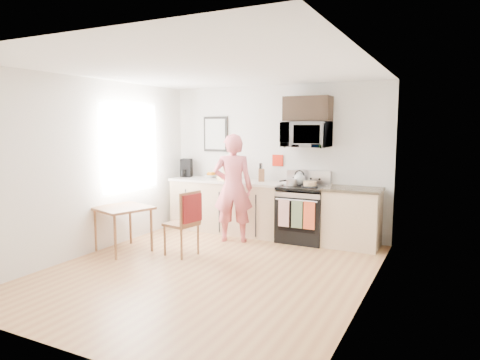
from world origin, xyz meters
The scene contains 28 objects.
floor centered at (0.00, 0.00, 0.00)m, with size 4.60×4.60×0.00m, color #AA6D41.
back_wall centered at (0.00, 2.30, 1.30)m, with size 4.00×0.04×2.60m, color silver.
front_wall centered at (0.00, -2.30, 1.30)m, with size 4.00×0.04×2.60m, color silver.
left_wall centered at (-2.00, 0.00, 1.30)m, with size 0.04×4.60×2.60m, color silver.
right_wall centered at (2.00, 0.00, 1.30)m, with size 0.04×4.60×2.60m, color silver.
ceiling centered at (0.00, 0.00, 2.60)m, with size 4.00×4.60×0.04m, color white.
window centered at (-1.96, 0.80, 1.55)m, with size 0.06×1.40×1.50m.
cabinet_left centered at (-0.80, 2.00, 0.45)m, with size 2.10×0.60×0.90m, color tan.
countertop_left centered at (-0.80, 2.00, 0.92)m, with size 2.14×0.64×0.04m, color #F2E2D0.
cabinet_right centered at (1.43, 2.00, 0.45)m, with size 0.84×0.60×0.90m, color tan.
countertop_right centered at (1.43, 2.00, 0.92)m, with size 0.88×0.64×0.04m, color black.
range centered at (0.63, 1.98, 0.44)m, with size 0.76×0.70×1.16m.
microwave centered at (0.63, 2.08, 1.76)m, with size 0.76×0.51×0.42m, color silver.
upper_cabinet centered at (0.63, 2.12, 2.18)m, with size 0.76×0.35×0.40m, color black.
wall_art centered at (-1.20, 2.28, 1.75)m, with size 0.50×0.04×0.65m.
wall_trivet centered at (0.05, 2.28, 1.30)m, with size 0.20×0.02×0.20m, color red.
person centered at (-0.40, 1.45, 0.89)m, with size 0.65×0.43×1.78m, color #B63240.
dining_table centered at (-1.62, 0.18, 0.61)m, with size 0.80×0.80×0.69m.
chair centered at (-0.59, 0.39, 0.62)m, with size 0.51×0.48×0.96m.
knife_block centered at (-0.18, 2.10, 1.05)m, with size 0.10×0.14×0.22m, color brown.
utensil_crock centered at (-0.67, 2.13, 1.07)m, with size 0.11×0.11×0.33m.
fruit_bowl centered at (-1.23, 2.16, 0.98)m, with size 0.31×0.31×0.11m.
milk_carton centered at (-0.81, 1.99, 1.08)m, with size 0.11×0.11×0.28m, color tan.
coffee_maker centered at (-1.73, 2.06, 1.10)m, with size 0.26×0.31×0.34m.
bread_bag centered at (-0.81, 1.87, 0.99)m, with size 0.29×0.14×0.11m, color #E4AD77.
cake centered at (0.75, 1.94, 0.97)m, with size 0.26×0.26×0.09m.
kettle centered at (0.52, 2.08, 1.03)m, with size 0.20×0.20×0.25m.
pot centered at (0.42, 1.90, 0.98)m, with size 0.21×0.35×0.11m.
Camera 1 is at (2.82, -4.69, 1.89)m, focal length 32.00 mm.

